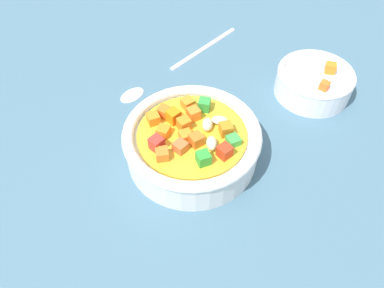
# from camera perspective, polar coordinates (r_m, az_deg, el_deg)

# --- Properties ---
(ground_plane) EXTENTS (1.40, 1.40, 0.02)m
(ground_plane) POSITION_cam_1_polar(r_m,az_deg,el_deg) (0.45, 0.00, -2.62)
(ground_plane) COLOR #42667A
(soup_bowl_main) EXTENTS (0.16, 0.16, 0.06)m
(soup_bowl_main) POSITION_cam_1_polar(r_m,az_deg,el_deg) (0.42, -0.00, 0.36)
(soup_bowl_main) COLOR white
(soup_bowl_main) RESTS_ON ground_plane
(spoon) EXTENTS (0.24, 0.02, 0.01)m
(spoon) POSITION_cam_1_polar(r_m,az_deg,el_deg) (0.56, -3.07, 12.10)
(spoon) COLOR silver
(spoon) RESTS_ON ground_plane
(side_bowl_small) EXTENTS (0.10, 0.10, 0.05)m
(side_bowl_small) POSITION_cam_1_polar(r_m,az_deg,el_deg) (0.53, 18.72, 9.30)
(side_bowl_small) COLOR white
(side_bowl_small) RESTS_ON ground_plane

